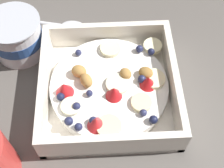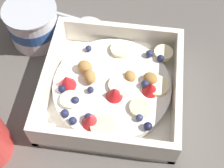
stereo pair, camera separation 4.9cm
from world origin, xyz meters
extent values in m
plane|color=#56514C|center=(0.00, 0.00, 0.00)|extent=(2.40, 2.40, 0.00)
cube|color=white|center=(-0.01, -0.01, 0.01)|extent=(0.21, 0.21, 0.01)
cube|color=white|center=(-0.01, -0.11, 0.03)|extent=(0.21, 0.01, 0.06)
cube|color=white|center=(-0.01, 0.09, 0.03)|extent=(0.21, 0.01, 0.06)
cube|color=white|center=(-0.11, -0.01, 0.03)|extent=(0.01, 0.19, 0.06)
cube|color=white|center=(0.09, -0.01, 0.03)|extent=(0.01, 0.19, 0.06)
cylinder|color=white|center=(-0.01, -0.01, 0.02)|extent=(0.19, 0.19, 0.02)
cylinder|color=beige|center=(-0.05, -0.06, 0.03)|extent=(0.04, 0.04, 0.01)
cylinder|color=#F7EFC6|center=(-0.02, -0.02, 0.03)|extent=(0.04, 0.04, 0.01)
cylinder|color=#F7EFC6|center=(-0.05, 0.05, 0.03)|extent=(0.03, 0.03, 0.01)
cylinder|color=#F4EAB7|center=(-0.01, -0.08, 0.03)|extent=(0.04, 0.04, 0.01)
cylinder|color=beige|center=(-0.09, -0.01, 0.03)|extent=(0.05, 0.05, 0.01)
cylinder|color=#F4EAB7|center=(0.05, -0.01, 0.03)|extent=(0.04, 0.04, 0.01)
cylinder|color=#F4EAB7|center=(0.06, -0.08, 0.03)|extent=(0.04, 0.04, 0.01)
cone|color=red|center=(-0.03, -0.02, 0.04)|extent=(0.03, 0.03, 0.02)
cone|color=red|center=(-0.08, 0.01, 0.04)|extent=(0.04, 0.04, 0.02)
cone|color=red|center=(-0.03, 0.06, 0.04)|extent=(0.03, 0.03, 0.02)
cone|color=red|center=(-0.02, -0.07, 0.04)|extent=(0.03, 0.03, 0.02)
sphere|color=navy|center=(-0.07, -0.06, 0.03)|extent=(0.01, 0.01, 0.01)
sphere|color=#191E3D|center=(-0.04, 0.06, 0.04)|extent=(0.01, 0.01, 0.01)
sphere|color=#23284C|center=(0.05, 0.04, 0.03)|extent=(0.01, 0.01, 0.01)
sphere|color=#23284C|center=(-0.08, 0.05, 0.04)|extent=(0.01, 0.01, 0.01)
sphere|color=#191E3D|center=(-0.08, -0.07, 0.04)|extent=(0.01, 0.01, 0.01)
sphere|color=#23284C|center=(0.05, -0.06, 0.04)|extent=(0.01, 0.01, 0.01)
sphere|color=#191E3D|center=(0.04, -0.08, 0.03)|extent=(0.01, 0.01, 0.01)
sphere|color=#23284C|center=(-0.03, 0.02, 0.03)|extent=(0.01, 0.01, 0.01)
sphere|color=#23284C|center=(-0.05, 0.04, 0.04)|extent=(0.01, 0.01, 0.01)
sphere|color=#23284C|center=(-0.01, -0.06, 0.04)|extent=(0.01, 0.01, 0.01)
sphere|color=#23284C|center=(-0.09, 0.04, 0.03)|extent=(0.01, 0.01, 0.01)
sphere|color=#23284C|center=(-0.08, 0.02, 0.04)|extent=(0.01, 0.01, 0.01)
ellipsoid|color=#AD7F42|center=(0.00, -0.04, 0.04)|extent=(0.03, 0.02, 0.01)
ellipsoid|color=#AD7F42|center=(0.01, 0.04, 0.04)|extent=(0.03, 0.03, 0.02)
ellipsoid|color=olive|center=(0.00, -0.07, 0.04)|extent=(0.03, 0.03, 0.02)
ellipsoid|color=#AD7F42|center=(-0.01, 0.03, 0.04)|extent=(0.03, 0.03, 0.02)
ellipsoid|color=silver|center=(0.14, 0.05, 0.00)|extent=(0.04, 0.05, 0.01)
cylinder|color=silver|center=(0.15, 0.14, 0.00)|extent=(0.04, 0.12, 0.01)
cylinder|color=white|center=(0.09, 0.14, 0.03)|extent=(0.09, 0.09, 0.07)
cylinder|color=#2D5193|center=(0.09, 0.14, 0.04)|extent=(0.09, 0.09, 0.02)
cylinder|color=#B7BCC6|center=(0.09, 0.14, 0.07)|extent=(0.09, 0.09, 0.00)
camera|label=1|loc=(-0.27, 0.00, 0.44)|focal=50.32mm
camera|label=2|loc=(-0.27, -0.04, 0.44)|focal=50.32mm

